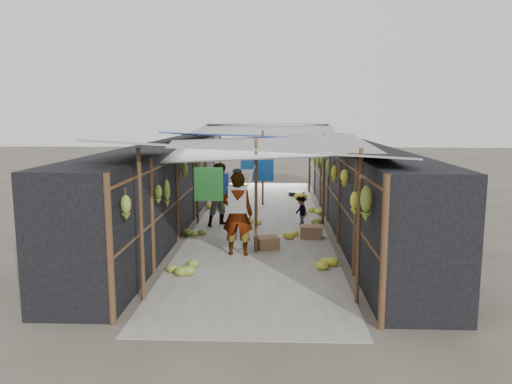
# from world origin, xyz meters

# --- Properties ---
(ground) EXTENTS (80.00, 80.00, 0.00)m
(ground) POSITION_xyz_m (0.00, 0.00, 0.00)
(ground) COLOR #6B6356
(ground) RESTS_ON ground
(aisle_slab) EXTENTS (3.60, 16.00, 0.02)m
(aisle_slab) POSITION_xyz_m (0.00, 6.50, 0.01)
(aisle_slab) COLOR #9E998E
(aisle_slab) RESTS_ON ground
(stall_left) EXTENTS (1.40, 15.00, 2.30)m
(stall_left) POSITION_xyz_m (-2.70, 6.50, 1.15)
(stall_left) COLOR black
(stall_left) RESTS_ON ground
(stall_right) EXTENTS (1.40, 15.00, 2.30)m
(stall_right) POSITION_xyz_m (2.70, 6.50, 1.15)
(stall_right) COLOR black
(stall_right) RESTS_ON ground
(crate_near) EXTENTS (0.61, 0.56, 0.30)m
(crate_near) POSITION_xyz_m (0.24, 3.33, 0.15)
(crate_near) COLOR #8B6347
(crate_near) RESTS_ON ground
(crate_mid) EXTENTS (0.59, 0.50, 0.33)m
(crate_mid) POSITION_xyz_m (1.36, 4.40, 0.16)
(crate_mid) COLOR #8B6347
(crate_mid) RESTS_ON ground
(crate_back) EXTENTS (0.49, 0.45, 0.25)m
(crate_back) POSITION_xyz_m (-0.77, 8.18, 0.13)
(crate_back) COLOR #8B6347
(crate_back) RESTS_ON ground
(black_basin) EXTENTS (0.62, 0.62, 0.19)m
(black_basin) POSITION_xyz_m (1.26, 11.03, 0.09)
(black_basin) COLOR black
(black_basin) RESTS_ON ground
(vendor_elderly) EXTENTS (0.71, 0.49, 1.89)m
(vendor_elderly) POSITION_xyz_m (-0.40, 2.80, 0.94)
(vendor_elderly) COLOR silver
(vendor_elderly) RESTS_ON ground
(shopper_blue) EXTENTS (1.10, 1.05, 1.79)m
(shopper_blue) POSITION_xyz_m (-1.08, 5.76, 0.89)
(shopper_blue) COLOR navy
(shopper_blue) RESTS_ON ground
(vendor_seated) EXTENTS (0.50, 0.63, 0.85)m
(vendor_seated) POSITION_xyz_m (1.17, 5.91, 0.43)
(vendor_seated) COLOR #4F4B45
(vendor_seated) RESTS_ON ground
(market_canopy) EXTENTS (5.62, 15.20, 2.77)m
(market_canopy) POSITION_xyz_m (0.02, 6.82, 2.41)
(market_canopy) COLOR brown
(market_canopy) RESTS_ON ground
(hanging_bananas) EXTENTS (3.96, 14.12, 0.86)m
(hanging_bananas) POSITION_xyz_m (0.12, 6.34, 1.64)
(hanging_bananas) COLOR olive
(hanging_bananas) RESTS_ON ground
(floor_bananas) EXTENTS (3.87, 9.64, 0.36)m
(floor_bananas) POSITION_xyz_m (0.03, 6.17, 0.15)
(floor_bananas) COLOR olive
(floor_bananas) RESTS_ON ground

